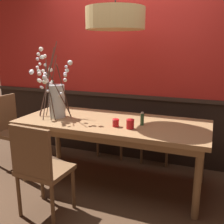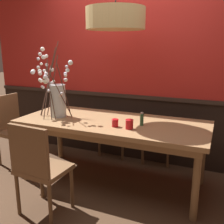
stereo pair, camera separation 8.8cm
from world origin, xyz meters
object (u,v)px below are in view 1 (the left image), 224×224
at_px(chair_head_west_end, 10,127).
at_px(pendant_lamp, 115,19).
at_px(candle_holder_nearer_edge, 130,124).
at_px(condiment_bottle, 142,119).
at_px(chair_far_side_right, 157,124).
at_px(vase_with_blossoms, 55,97).
at_px(chair_near_side_left, 40,166).
at_px(candle_holder_nearer_center, 116,123).
at_px(dining_table, 112,128).
at_px(chair_far_side_left, 116,119).

distance_m(chair_head_west_end, pendant_lamp, 2.01).
xyz_separation_m(candle_holder_nearer_edge, condiment_bottle, (0.08, 0.17, 0.02)).
bearing_deg(chair_head_west_end, condiment_bottle, -0.74).
distance_m(chair_far_side_right, vase_with_blossoms, 1.48).
xyz_separation_m(chair_near_side_left, candle_holder_nearer_edge, (0.65, 0.65, 0.29)).
relative_size(vase_with_blossoms, candle_holder_nearer_center, 10.68).
bearing_deg(dining_table, chair_far_side_right, 67.57).
relative_size(dining_table, condiment_bottle, 14.85).
distance_m(dining_table, chair_far_side_left, 0.93).
relative_size(dining_table, chair_head_west_end, 2.28).
bearing_deg(candle_holder_nearer_edge, condiment_bottle, 65.12).
relative_size(chair_far_side_right, candle_holder_nearer_edge, 9.51).
relative_size(chair_far_side_left, pendant_lamp, 0.85).
distance_m(dining_table, chair_head_west_end, 1.49).
distance_m(chair_near_side_left, vase_with_blossoms, 0.97).
height_order(dining_table, candle_holder_nearer_edge, candle_holder_nearer_edge).
height_order(dining_table, chair_far_side_right, chair_far_side_right).
bearing_deg(chair_far_side_left, pendant_lamp, -70.29).
height_order(chair_head_west_end, chair_far_side_right, chair_far_side_right).
xyz_separation_m(candle_holder_nearer_center, condiment_bottle, (0.24, 0.16, 0.03)).
relative_size(chair_head_west_end, candle_holder_nearer_edge, 9.45).
bearing_deg(dining_table, candle_holder_nearer_edge, -36.11).
bearing_deg(chair_head_west_end, candle_holder_nearer_center, -6.48).
bearing_deg(chair_near_side_left, dining_table, 66.59).
height_order(dining_table, candle_holder_nearer_center, candle_holder_nearer_center).
xyz_separation_m(dining_table, chair_near_side_left, (-0.37, -0.86, -0.16)).
distance_m(candle_holder_nearer_center, pendant_lamp, 1.11).
xyz_separation_m(chair_head_west_end, pendant_lamp, (1.48, 0.11, 1.35)).
xyz_separation_m(vase_with_blossoms, condiment_bottle, (1.05, 0.04, -0.17)).
height_order(chair_near_side_left, candle_holder_nearer_center, chair_near_side_left).
xyz_separation_m(chair_far_side_right, candle_holder_nearer_center, (-0.24, -1.05, 0.28)).
bearing_deg(chair_far_side_right, candle_holder_nearer_center, -102.69).
xyz_separation_m(chair_far_side_left, chair_head_west_end, (-1.20, -0.88, -0.00)).
height_order(condiment_bottle, pendant_lamp, pendant_lamp).
relative_size(chair_near_side_left, candle_holder_nearer_center, 11.10).
height_order(chair_far_side_left, candle_holder_nearer_edge, chair_far_side_left).
bearing_deg(chair_far_side_left, candle_holder_nearer_edge, -62.53).
bearing_deg(vase_with_blossoms, candle_holder_nearer_center, -8.06).
distance_m(candle_holder_nearer_center, condiment_bottle, 0.29).
bearing_deg(pendant_lamp, chair_near_side_left, -111.26).
bearing_deg(condiment_bottle, chair_head_west_end, 179.26).
distance_m(dining_table, candle_holder_nearer_edge, 0.37).
bearing_deg(chair_far_side_right, candle_holder_nearer_edge, -93.89).
height_order(chair_far_side_right, pendant_lamp, pendant_lamp).
bearing_deg(dining_table, chair_head_west_end, -179.62).
xyz_separation_m(chair_head_west_end, chair_far_side_right, (1.84, 0.87, 0.00)).
relative_size(dining_table, candle_holder_nearer_center, 25.91).
xyz_separation_m(chair_near_side_left, pendant_lamp, (0.37, 0.96, 1.35)).
xyz_separation_m(dining_table, chair_far_side_left, (-0.28, 0.87, -0.15)).
bearing_deg(chair_far_side_left, chair_near_side_left, -93.10).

